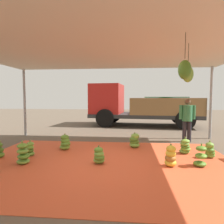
# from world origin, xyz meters

# --- Properties ---
(ground_plane) EXTENTS (40.00, 40.00, 0.00)m
(ground_plane) POSITION_xyz_m (0.00, 3.00, 0.00)
(ground_plane) COLOR brown
(tarp_orange) EXTENTS (6.53, 4.60, 0.01)m
(tarp_orange) POSITION_xyz_m (0.00, 0.00, 0.01)
(tarp_orange) COLOR #D1512D
(tarp_orange) RESTS_ON ground
(tent_canopy) EXTENTS (8.00, 7.00, 2.87)m
(tent_canopy) POSITION_xyz_m (0.02, -0.09, 2.79)
(tent_canopy) COLOR #9EA0A5
(tent_canopy) RESTS_ON ground
(banana_bunch_0) EXTENTS (0.41, 0.41, 0.50)m
(banana_bunch_0) POSITION_xyz_m (-1.33, 1.12, 0.23)
(banana_bunch_0) COLOR #6B9E38
(banana_bunch_0) RESTS_ON tarp_orange
(banana_bunch_1) EXTENTS (0.37, 0.39, 0.54)m
(banana_bunch_1) POSITION_xyz_m (2.31, -0.05, 0.23)
(banana_bunch_1) COLOR #518428
(banana_bunch_1) RESTS_ON tarp_orange
(banana_bunch_2) EXTENTS (0.36, 0.37, 0.45)m
(banana_bunch_2) POSITION_xyz_m (-0.08, -0.08, 0.20)
(banana_bunch_2) COLOR #6B9E38
(banana_bunch_2) RESTS_ON tarp_orange
(banana_bunch_3) EXTENTS (0.46, 0.46, 0.49)m
(banana_bunch_3) POSITION_xyz_m (0.81, 1.58, 0.23)
(banana_bunch_3) COLOR #6B9E38
(banana_bunch_3) RESTS_ON tarp_orange
(banana_bunch_4) EXTENTS (0.40, 0.41, 0.57)m
(banana_bunch_4) POSITION_xyz_m (-1.90, -0.28, 0.25)
(banana_bunch_4) COLOR #6B9E38
(banana_bunch_4) RESTS_ON tarp_orange
(banana_bunch_5) EXTENTS (0.34, 0.34, 0.53)m
(banana_bunch_5) POSITION_xyz_m (1.61, -0.12, 0.24)
(banana_bunch_5) COLOR gold
(banana_bunch_5) RESTS_ON tarp_orange
(banana_bunch_6) EXTENTS (0.41, 0.43, 0.48)m
(banana_bunch_6) POSITION_xyz_m (2.24, 1.01, 0.21)
(banana_bunch_6) COLOR #6B9E38
(banana_bunch_6) RESTS_ON tarp_orange
(banana_bunch_7) EXTENTS (0.33, 0.33, 0.45)m
(banana_bunch_7) POSITION_xyz_m (-2.07, 0.38, 0.19)
(banana_bunch_7) COLOR #6B9E38
(banana_bunch_7) RESTS_ON tarp_orange
(banana_bunch_9) EXTENTS (0.35, 0.35, 0.47)m
(banana_bunch_9) POSITION_xyz_m (2.79, 0.66, 0.21)
(banana_bunch_9) COLOR #6B9E38
(banana_bunch_9) RESTS_ON tarp_orange
(banana_bunch_10) EXTENTS (0.31, 0.31, 0.46)m
(banana_bunch_10) POSITION_xyz_m (-2.80, 0.15, 0.20)
(banana_bunch_10) COLOR #60932D
(banana_bunch_10) RESTS_ON tarp_orange
(cargo_truck_main) EXTENTS (6.33, 3.10, 2.40)m
(cargo_truck_main) POSITION_xyz_m (1.17, 6.88, 1.17)
(cargo_truck_main) COLOR #2D2D2D
(cargo_truck_main) RESTS_ON ground
(worker_0) EXTENTS (0.57, 0.35, 1.57)m
(worker_0) POSITION_xyz_m (2.73, 2.64, 0.92)
(worker_0) COLOR #26262D
(worker_0) RESTS_ON ground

